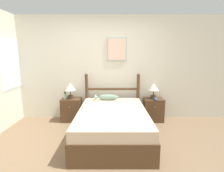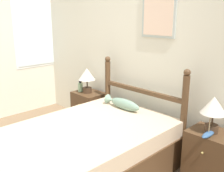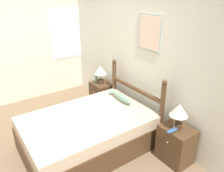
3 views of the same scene
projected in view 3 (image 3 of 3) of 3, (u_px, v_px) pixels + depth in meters
The scene contains 12 objects.
ground_plane at pixel (50, 152), 3.45m from camera, with size 16.00×16.00×0.00m, color #7A6047.
wall_back at pixel (136, 57), 3.85m from camera, with size 6.40×0.08×2.55m.
wall_left at pixel (8, 46), 4.56m from camera, with size 0.08×6.40×2.55m.
bed at pixel (88, 132), 3.48m from camera, with size 1.34×1.99×0.56m.
headboard at pixel (135, 97), 3.84m from camera, with size 1.34×0.08×1.16m.
nightstand_left at pixel (102, 95), 4.70m from camera, with size 0.47×0.40×0.56m.
nightstand_right at pixel (176, 144), 3.19m from camera, with size 0.47×0.40×0.56m.
table_lamp_left at pixel (100, 71), 4.48m from camera, with size 0.26×0.26×0.38m.
table_lamp_right at pixel (179, 112), 2.98m from camera, with size 0.26×0.26×0.38m.
bottle at pixel (96, 78), 4.63m from camera, with size 0.07×0.07×0.18m.
model_boat at pixel (173, 130), 3.00m from camera, with size 0.07×0.24×0.20m.
fish_pillow at pixel (121, 97), 3.83m from camera, with size 0.56×0.12×0.14m.
Camera 3 is at (2.82, -0.76, 2.34)m, focal length 35.00 mm.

